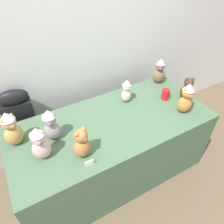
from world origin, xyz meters
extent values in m
plane|color=brown|center=(0.00, 0.00, 0.00)|extent=(10.00, 10.00, 0.00)
cube|color=white|center=(0.00, 0.93, 1.30)|extent=(7.00, 0.08, 2.60)
cube|color=#4C6B4C|center=(0.00, 0.25, 0.38)|extent=(1.89, 0.85, 0.76)
cube|color=black|center=(-0.73, 0.81, 0.44)|extent=(0.29, 0.14, 0.88)
ellipsoid|color=black|center=(-0.73, 0.81, 0.94)|extent=(0.29, 0.14, 0.15)
ellipsoid|color=tan|center=(-0.81, 0.42, 0.85)|extent=(0.19, 0.18, 0.18)
sphere|color=tan|center=(-0.81, 0.42, 0.98)|extent=(0.11, 0.11, 0.11)
sphere|color=tan|center=(-0.84, 0.40, 1.03)|extent=(0.04, 0.04, 0.04)
sphere|color=tan|center=(-0.78, 0.43, 1.03)|extent=(0.04, 0.04, 0.04)
sphere|color=olive|center=(-0.79, 0.38, 0.97)|extent=(0.05, 0.05, 0.05)
cone|color=silver|center=(-0.81, 0.42, 1.05)|extent=(0.12, 0.12, 0.07)
ellipsoid|color=#B27A42|center=(-0.38, 0.04, 0.84)|extent=(0.17, 0.16, 0.17)
sphere|color=#B27A42|center=(-0.38, 0.04, 0.97)|extent=(0.10, 0.10, 0.10)
sphere|color=#B27A42|center=(-0.41, 0.03, 1.01)|extent=(0.04, 0.04, 0.04)
sphere|color=#B27A42|center=(-0.35, 0.05, 1.01)|extent=(0.04, 0.04, 0.04)
sphere|color=olive|center=(-0.36, 0.00, 0.96)|extent=(0.04, 0.04, 0.04)
ellipsoid|color=beige|center=(0.28, 0.46, 0.82)|extent=(0.15, 0.14, 0.14)
sphere|color=beige|center=(0.28, 0.46, 0.93)|extent=(0.08, 0.08, 0.08)
sphere|color=beige|center=(0.26, 0.44, 0.96)|extent=(0.03, 0.03, 0.03)
sphere|color=beige|center=(0.30, 0.47, 0.96)|extent=(0.03, 0.03, 0.03)
sphere|color=#ABA08A|center=(0.30, 0.43, 0.92)|extent=(0.03, 0.03, 0.03)
cone|color=silver|center=(0.28, 0.46, 0.98)|extent=(0.09, 0.09, 0.05)
ellipsoid|color=#4C3323|center=(0.84, 0.19, 0.83)|extent=(0.16, 0.16, 0.16)
sphere|color=#4C3323|center=(0.84, 0.19, 0.95)|extent=(0.09, 0.09, 0.09)
sphere|color=#4C3323|center=(0.82, 0.20, 0.99)|extent=(0.04, 0.04, 0.04)
sphere|color=#4C3323|center=(0.87, 0.18, 0.99)|extent=(0.04, 0.04, 0.04)
sphere|color=#412E23|center=(0.82, 0.15, 0.94)|extent=(0.04, 0.04, 0.04)
ellipsoid|color=gray|center=(-0.53, 0.32, 0.84)|extent=(0.17, 0.16, 0.17)
sphere|color=gray|center=(-0.53, 0.32, 0.97)|extent=(0.10, 0.10, 0.10)
sphere|color=gray|center=(-0.56, 0.33, 1.01)|extent=(0.04, 0.04, 0.04)
sphere|color=gray|center=(-0.50, 0.31, 1.01)|extent=(0.04, 0.04, 0.04)
sphere|color=slate|center=(-0.54, 0.28, 0.96)|extent=(0.04, 0.04, 0.04)
cone|color=silver|center=(-0.53, 0.32, 1.03)|extent=(0.11, 0.11, 0.07)
ellipsoid|color=#7F6047|center=(0.79, 0.58, 0.84)|extent=(0.17, 0.17, 0.17)
sphere|color=#7F6047|center=(0.79, 0.58, 0.96)|extent=(0.10, 0.10, 0.10)
sphere|color=#7F6047|center=(0.76, 0.59, 1.00)|extent=(0.04, 0.04, 0.04)
sphere|color=#7F6047|center=(0.82, 0.56, 1.00)|extent=(0.04, 0.04, 0.04)
sphere|color=brown|center=(0.77, 0.54, 0.95)|extent=(0.04, 0.04, 0.04)
cone|color=silver|center=(0.79, 0.58, 1.02)|extent=(0.10, 0.10, 0.06)
ellipsoid|color=beige|center=(-0.65, 0.17, 0.84)|extent=(0.16, 0.14, 0.17)
sphere|color=beige|center=(-0.65, 0.17, 0.97)|extent=(0.10, 0.10, 0.10)
sphere|color=beige|center=(-0.69, 0.18, 1.01)|extent=(0.04, 0.04, 0.04)
sphere|color=beige|center=(-0.62, 0.16, 1.01)|extent=(0.04, 0.04, 0.04)
sphere|color=#A88783|center=(-0.66, 0.13, 0.96)|extent=(0.04, 0.04, 0.04)
cone|color=silver|center=(-0.65, 0.17, 1.03)|extent=(0.11, 0.11, 0.07)
ellipsoid|color=#D17F3D|center=(0.68, 0.05, 0.84)|extent=(0.15, 0.13, 0.18)
sphere|color=#D17F3D|center=(0.68, 0.05, 0.97)|extent=(0.11, 0.11, 0.11)
sphere|color=#D17F3D|center=(0.64, 0.05, 1.02)|extent=(0.04, 0.04, 0.04)
sphere|color=#D17F3D|center=(0.71, 0.04, 1.02)|extent=(0.04, 0.04, 0.04)
sphere|color=#A06536|center=(0.68, 0.00, 0.96)|extent=(0.04, 0.04, 0.04)
cone|color=silver|center=(0.68, 0.05, 1.04)|extent=(0.11, 0.11, 0.07)
cylinder|color=red|center=(0.65, 0.29, 0.81)|extent=(0.08, 0.08, 0.11)
cube|color=white|center=(-0.38, -0.08, 0.78)|extent=(0.07, 0.01, 0.05)
camera|label=1|loc=(-0.69, -0.98, 2.10)|focal=33.87mm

